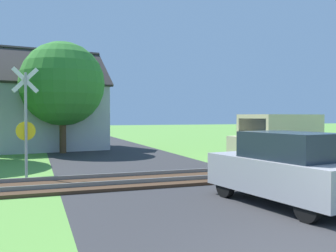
% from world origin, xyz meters
% --- Properties ---
extents(road_asphalt, '(6.87, 80.00, 0.01)m').
position_xyz_m(road_asphalt, '(0.00, 2.00, 0.00)').
color(road_asphalt, '#2D2D30').
rests_on(road_asphalt, ground).
extents(rail_track, '(60.00, 2.60, 0.22)m').
position_xyz_m(rail_track, '(0.00, 7.52, 0.06)').
color(rail_track, '#422D1E').
rests_on(rail_track, ground).
extents(crossing_sign_far, '(0.87, 0.18, 3.82)m').
position_xyz_m(crossing_sign_far, '(-4.36, 9.17, 2.06)').
color(crossing_sign_far, '#9E9EA5').
rests_on(crossing_sign_far, ground).
extents(house, '(8.54, 7.06, 6.55)m').
position_xyz_m(house, '(-3.66, 21.38, 2.26)').
color(house, '#B7B7BC').
rests_on(house, ground).
extents(tree_center, '(4.85, 4.85, 6.45)m').
position_xyz_m(tree_center, '(-2.55, 18.18, 4.01)').
color(tree_center, '#513823').
rests_on(tree_center, ground).
extents(mail_truck, '(5.22, 3.11, 2.24)m').
position_xyz_m(mail_truck, '(7.02, 10.85, 1.24)').
color(mail_truck, beige).
rests_on(mail_truck, ground).
extents(parked_car, '(2.25, 4.21, 1.78)m').
position_xyz_m(parked_car, '(1.61, 3.25, 0.89)').
color(parked_car, '#99999E').
rests_on(parked_car, ground).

